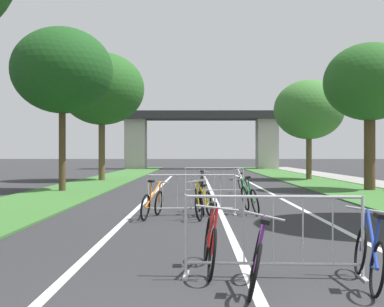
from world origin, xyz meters
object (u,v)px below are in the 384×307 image
object	(u,v)px
tree_left_pine_far	(102,89)
crowd_barrier_nearest	(273,237)
bicycle_yellow_0	(204,204)
bicycle_black_1	(200,186)
bicycle_white_5	(243,184)
tree_right_oak_near	(370,83)
bicycle_purple_2	(256,259)
bicycle_green_6	(250,199)
bicycle_silver_7	(199,200)
bicycle_orange_8	(152,203)
tree_left_oak_mid	(62,71)
tree_right_cypress_far	(309,110)
bicycle_red_3	(210,243)
bicycle_blue_4	(369,255)
crowd_barrier_second	(191,195)
crowd_barrier_third	(214,181)

from	to	relation	value
tree_left_pine_far	crowd_barrier_nearest	world-z (taller)	tree_left_pine_far
tree_left_pine_far	bicycle_yellow_0	world-z (taller)	tree_left_pine_far
bicycle_black_1	bicycle_white_5	distance (m)	2.04
tree_right_oak_near	crowd_barrier_nearest	bearing A→B (deg)	-113.53
bicycle_purple_2	bicycle_green_6	xyz separation A→B (m)	(0.75, 7.44, 0.03)
tree_left_pine_far	bicycle_silver_7	xyz separation A→B (m)	(5.51, -15.68, -4.98)
bicycle_orange_8	bicycle_black_1	bearing A→B (deg)	91.75
tree_left_pine_far	bicycle_purple_2	world-z (taller)	tree_left_pine_far
bicycle_black_1	tree_left_oak_mid	bearing A→B (deg)	166.86
bicycle_white_5	bicycle_orange_8	world-z (taller)	bicycle_white_5
tree_right_cypress_far	bicycle_purple_2	world-z (taller)	tree_right_cypress_far
bicycle_red_3	tree_left_pine_far	bearing A→B (deg)	-77.16
bicycle_blue_4	bicycle_green_6	world-z (taller)	bicycle_green_6
tree_right_cypress_far	crowd_barrier_nearest	size ratio (longest dim) A/B	2.61
tree_right_cypress_far	bicycle_orange_8	distance (m)	19.86
tree_right_oak_near	crowd_barrier_second	world-z (taller)	tree_right_oak_near
tree_right_oak_near	crowd_barrier_third	world-z (taller)	tree_right_oak_near
crowd_barrier_nearest	bicycle_orange_8	world-z (taller)	crowd_barrier_nearest
tree_left_pine_far	bicycle_white_5	bearing A→B (deg)	-51.15
bicycle_blue_4	bicycle_white_5	distance (m)	13.73
crowd_barrier_nearest	tree_left_pine_far	bearing A→B (deg)	105.91
tree_left_pine_far	bicycle_black_1	size ratio (longest dim) A/B	4.21
bicycle_black_1	bicycle_green_6	xyz separation A→B (m)	(1.24, -5.37, 0.00)
crowd_barrier_nearest	bicycle_black_1	bearing A→B (deg)	93.66
crowd_barrier_nearest	bicycle_silver_7	size ratio (longest dim) A/B	1.36
tree_right_oak_near	bicycle_silver_7	distance (m)	11.68
tree_right_cypress_far	bicycle_red_3	bearing A→B (deg)	-106.04
tree_right_cypress_far	bicycle_orange_8	xyz separation A→B (m)	(-7.93, -17.79, -3.87)
bicycle_purple_2	bicycle_green_6	world-z (taller)	bicycle_green_6
tree_left_pine_far	bicycle_red_3	distance (m)	23.29
bicycle_yellow_0	bicycle_silver_7	world-z (taller)	bicycle_yellow_0
bicycle_white_5	bicycle_silver_7	world-z (taller)	bicycle_white_5
tree_left_oak_mid	bicycle_silver_7	xyz separation A→B (m)	(5.63, -7.51, -4.66)
bicycle_black_1	bicycle_blue_4	xyz separation A→B (m)	(1.87, -12.59, -0.02)
tree_right_oak_near	bicycle_purple_2	size ratio (longest dim) A/B	3.92
tree_right_oak_near	crowd_barrier_third	xyz separation A→B (m)	(-6.69, -2.02, -4.08)
tree_right_cypress_far	bicycle_silver_7	xyz separation A→B (m)	(-6.77, -16.89, -3.87)
bicycle_yellow_0	bicycle_white_5	xyz separation A→B (m)	(1.68, 7.55, 0.02)
tree_right_oak_near	bicycle_yellow_0	distance (m)	12.28
tree_left_oak_mid	bicycle_purple_2	size ratio (longest dim) A/B	4.25
crowd_barrier_nearest	bicycle_white_5	distance (m)	13.39
tree_right_oak_near	crowd_barrier_nearest	size ratio (longest dim) A/B	2.72
bicycle_yellow_0	bicycle_green_6	bearing A→B (deg)	-125.89
crowd_barrier_third	bicycle_white_5	world-z (taller)	crowd_barrier_third
crowd_barrier_second	bicycle_silver_7	size ratio (longest dim) A/B	1.36
tree_left_oak_mid	bicycle_green_6	size ratio (longest dim) A/B	3.84
tree_left_pine_far	bicycle_yellow_0	size ratio (longest dim) A/B	4.43
bicycle_silver_7	crowd_barrier_nearest	bearing A→B (deg)	-87.20
bicycle_blue_4	crowd_barrier_second	bearing A→B (deg)	116.81
bicycle_silver_7	bicycle_blue_4	bearing A→B (deg)	-79.20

